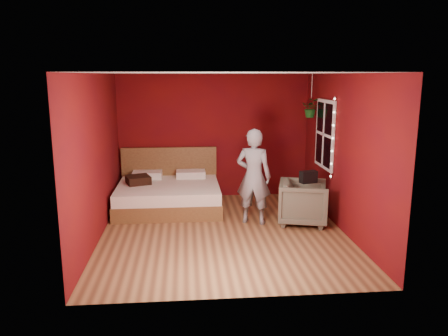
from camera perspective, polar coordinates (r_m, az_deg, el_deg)
floor at (r=7.40m, az=-0.11°, el=-8.28°), size 4.50×4.50×0.00m
room_walls at (r=7.00m, az=-0.11°, el=4.73°), size 4.04×4.54×2.62m
window at (r=8.30m, az=13.00°, el=4.32°), size 0.05×0.97×1.27m
fairy_lights at (r=7.80m, az=14.01°, el=3.79°), size 0.04×0.04×1.45m
bed at (r=8.68m, az=-7.23°, el=-3.34°), size 1.99×1.69×1.09m
person at (r=7.61m, az=3.89°, el=-1.13°), size 0.72×0.59×1.68m
armchair at (r=7.81m, az=10.30°, el=-4.44°), size 1.01×1.00×0.76m
handbag at (r=7.61m, az=10.96°, el=-1.15°), size 0.31×0.21×0.21m
throw_pillow at (r=8.67m, az=-11.14°, el=-1.52°), size 0.54×0.54×0.15m
hanging_plant at (r=8.72m, az=11.30°, el=7.71°), size 0.42×0.40×0.84m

